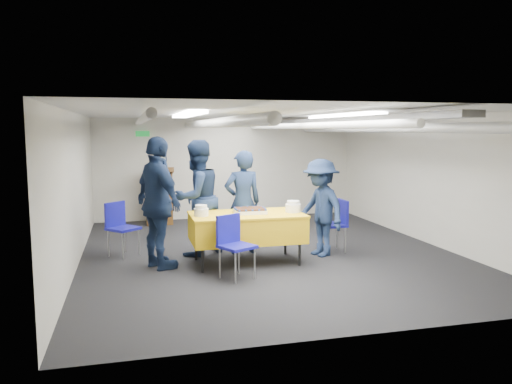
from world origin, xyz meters
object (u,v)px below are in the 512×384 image
at_px(chair_near, 233,240).
at_px(sailor_c, 159,203).
at_px(serving_table, 247,227).
at_px(sailor_b, 197,198).
at_px(sailor_d, 321,208).
at_px(podium, 159,196).
at_px(sailor_a, 243,202).
at_px(chair_left, 120,223).
at_px(sheet_cake, 250,211).
at_px(chair_right, 337,220).

height_order(chair_near, sailor_c, sailor_c).
relative_size(serving_table, sailor_b, 0.91).
relative_size(serving_table, chair_near, 1.97).
bearing_deg(sailor_d, chair_near, -79.17).
relative_size(podium, sailor_c, 0.64).
distance_m(podium, sailor_c, 3.60).
bearing_deg(serving_table, sailor_a, 82.74).
height_order(chair_near, sailor_d, sailor_d).
distance_m(chair_near, sailor_a, 1.42).
xyz_separation_m(chair_near, chair_left, (-1.54, 1.67, 0.00)).
height_order(sheet_cake, podium, podium).
height_order(sheet_cake, chair_right, chair_right).
distance_m(serving_table, sailor_a, 0.70).
bearing_deg(chair_left, sheet_cake, -26.13).
distance_m(serving_table, chair_left, 2.13).
xyz_separation_m(podium, sailor_b, (0.44, -2.89, 0.32)).
distance_m(podium, chair_near, 4.36).
height_order(serving_table, sailor_b, sailor_b).
relative_size(sailor_a, sailor_d, 1.08).
bearing_deg(chair_left, chair_right, -9.48).
xyz_separation_m(chair_near, sailor_b, (-0.31, 1.40, 0.41)).
bearing_deg(serving_table, sailor_b, 133.14).
height_order(chair_near, sailor_b, sailor_b).
height_order(podium, sailor_d, sailor_d).
bearing_deg(serving_table, sailor_d, 7.05).
bearing_deg(serving_table, chair_near, -117.08).
bearing_deg(chair_right, chair_near, -151.74).
xyz_separation_m(sailor_a, sailor_d, (1.18, -0.47, -0.07)).
distance_m(serving_table, sailor_b, 1.05).
relative_size(serving_table, sailor_d, 1.09).
xyz_separation_m(chair_right, sailor_a, (-1.57, 0.24, 0.32)).
distance_m(sheet_cake, chair_right, 1.66).
relative_size(sailor_b, sailor_c, 0.97).
distance_m(serving_table, chair_near, 0.78).
distance_m(sheet_cake, sailor_c, 1.38).
height_order(serving_table, sailor_d, sailor_d).
distance_m(chair_near, chair_right, 2.27).
bearing_deg(chair_left, chair_near, -47.26).
xyz_separation_m(chair_left, sailor_a, (1.97, -0.35, 0.32)).
bearing_deg(podium, serving_table, -72.87).
bearing_deg(sailor_d, sailor_b, -122.85).
height_order(chair_left, sailor_b, sailor_b).
relative_size(sailor_a, sailor_b, 0.91).
relative_size(serving_table, podium, 1.37).
distance_m(chair_near, sailor_c, 1.28).
xyz_separation_m(sailor_b, sailor_d, (1.93, -0.56, -0.15)).
bearing_deg(podium, sailor_b, -81.29).
relative_size(chair_right, sailor_a, 0.51).
xyz_separation_m(serving_table, sailor_b, (-0.67, 0.71, 0.38)).
xyz_separation_m(chair_near, sailor_a, (0.43, 1.32, 0.32)).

